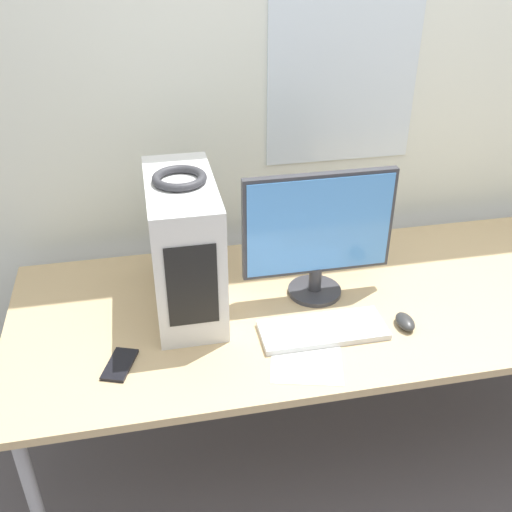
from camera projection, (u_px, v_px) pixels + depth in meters
name	position (u px, v px, depth m)	size (l,w,h in m)	color
wall_back	(320.00, 69.00, 2.21)	(8.00, 0.07, 2.70)	silver
desk	(356.00, 306.00, 2.09)	(2.35, 0.87, 0.71)	tan
pc_tower	(184.00, 246.00, 1.92)	(0.21, 0.47, 0.45)	silver
headphones	(179.00, 178.00, 1.80)	(0.17, 0.17, 0.03)	#333338
monitor_main	(318.00, 232.00, 1.97)	(0.51, 0.18, 0.45)	#333338
keyboard	(323.00, 330.00, 1.90)	(0.40, 0.16, 0.02)	silver
mouse	(405.00, 322.00, 1.92)	(0.05, 0.09, 0.04)	#2D2D2D
cell_phone	(120.00, 365.00, 1.77)	(0.12, 0.16, 0.01)	black
paper_sheet_left	(306.00, 351.00, 1.83)	(0.28, 0.34, 0.00)	white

